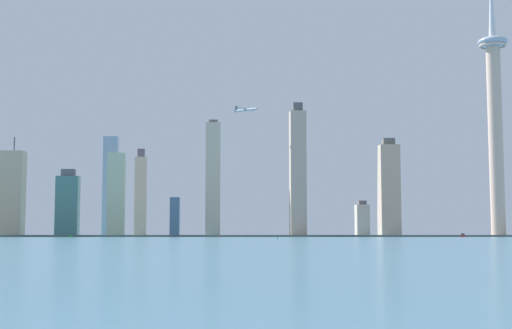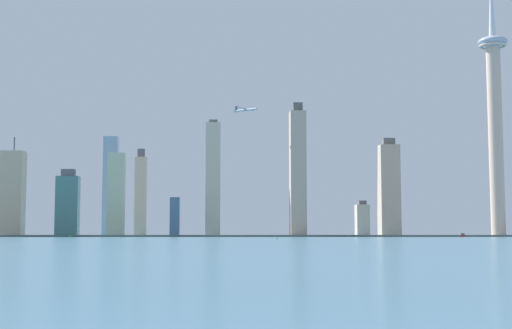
{
  "view_description": "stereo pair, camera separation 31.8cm",
  "coord_description": "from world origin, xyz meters",
  "px_view_note": "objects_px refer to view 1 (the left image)",
  "views": [
    {
      "loc": [
        -35.3,
        -441.33,
        4.0
      ],
      "look_at": [
        8.26,
        418.69,
        86.16
      ],
      "focal_mm": 50.82,
      "sensor_mm": 36.0,
      "label": 1
    },
    {
      "loc": [
        -34.98,
        -441.35,
        4.0
      ],
      "look_at": [
        8.26,
        418.69,
        86.16
      ],
      "focal_mm": 50.82,
      "sensor_mm": 36.0,
      "label": 2
    }
  ],
  "objects_px": {
    "observation_tower": "(495,109)",
    "airplane": "(246,110)",
    "skyscraper_4": "(213,179)",
    "skyscraper_6": "(175,217)",
    "channel_buoy_2": "(70,236)",
    "skyscraper_2": "(13,194)",
    "skyscraper_5": "(141,195)",
    "channel_buoy_1": "(277,238)",
    "skyscraper_0": "(116,195)",
    "skyscraper_10": "(389,189)",
    "boat_2": "(463,236)",
    "skyscraper_8": "(362,220)",
    "skyscraper_1": "(68,205)",
    "channel_buoy_0": "(220,237)",
    "skyscraper_9": "(110,186)",
    "skyscraper_3": "(298,172)"
  },
  "relations": [
    {
      "from": "skyscraper_3",
      "to": "boat_2",
      "type": "bearing_deg",
      "value": -24.42
    },
    {
      "from": "skyscraper_5",
      "to": "skyscraper_10",
      "type": "xyz_separation_m",
      "value": [
        338.43,
        -7.27,
        8.31
      ]
    },
    {
      "from": "skyscraper_1",
      "to": "airplane",
      "type": "relative_size",
      "value": 2.72
    },
    {
      "from": "observation_tower",
      "to": "airplane",
      "type": "xyz_separation_m",
      "value": [
        -309.42,
        19.23,
        -0.93
      ]
    },
    {
      "from": "observation_tower",
      "to": "boat_2",
      "type": "xyz_separation_m",
      "value": [
        -69.75,
        -73.91,
        -157.18
      ]
    },
    {
      "from": "boat_2",
      "to": "skyscraper_5",
      "type": "bearing_deg",
      "value": 90.67
    },
    {
      "from": "skyscraper_9",
      "to": "skyscraper_10",
      "type": "bearing_deg",
      "value": 2.27
    },
    {
      "from": "skyscraper_4",
      "to": "skyscraper_6",
      "type": "relative_size",
      "value": 3.08
    },
    {
      "from": "skyscraper_1",
      "to": "channel_buoy_1",
      "type": "distance_m",
      "value": 470.9
    },
    {
      "from": "skyscraper_4",
      "to": "channel_buoy_0",
      "type": "height_order",
      "value": "skyscraper_4"
    },
    {
      "from": "boat_2",
      "to": "channel_buoy_0",
      "type": "distance_m",
      "value": 285.98
    },
    {
      "from": "skyscraper_5",
      "to": "channel_buoy_2",
      "type": "relative_size",
      "value": 40.05
    },
    {
      "from": "skyscraper_0",
      "to": "skyscraper_6",
      "type": "xyz_separation_m",
      "value": [
        72.14,
        24.61,
        -27.19
      ]
    },
    {
      "from": "channel_buoy_0",
      "to": "channel_buoy_1",
      "type": "height_order",
      "value": "channel_buoy_1"
    },
    {
      "from": "boat_2",
      "to": "skyscraper_8",
      "type": "bearing_deg",
      "value": 57.62
    },
    {
      "from": "skyscraper_0",
      "to": "skyscraper_10",
      "type": "relative_size",
      "value": 0.78
    },
    {
      "from": "skyscraper_8",
      "to": "boat_2",
      "type": "relative_size",
      "value": 3.18
    },
    {
      "from": "observation_tower",
      "to": "skyscraper_2",
      "type": "xyz_separation_m",
      "value": [
        -600.43,
        46.55,
        -105.19
      ]
    },
    {
      "from": "skyscraper_9",
      "to": "skyscraper_10",
      "type": "height_order",
      "value": "skyscraper_10"
    },
    {
      "from": "skyscraper_8",
      "to": "channel_buoy_2",
      "type": "height_order",
      "value": "skyscraper_8"
    },
    {
      "from": "skyscraper_3",
      "to": "skyscraper_10",
      "type": "relative_size",
      "value": 1.22
    },
    {
      "from": "skyscraper_2",
      "to": "airplane",
      "type": "bearing_deg",
      "value": -5.36
    },
    {
      "from": "observation_tower",
      "to": "channel_buoy_2",
      "type": "xyz_separation_m",
      "value": [
        -484.63,
        -166.14,
        -157.19
      ]
    },
    {
      "from": "skyscraper_2",
      "to": "skyscraper_5",
      "type": "distance_m",
      "value": 165.86
    },
    {
      "from": "skyscraper_1",
      "to": "skyscraper_8",
      "type": "xyz_separation_m",
      "value": [
        376.2,
        28.97,
        -17.51
      ]
    },
    {
      "from": "skyscraper_10",
      "to": "channel_buoy_1",
      "type": "bearing_deg",
      "value": -111.95
    },
    {
      "from": "skyscraper_5",
      "to": "skyscraper_9",
      "type": "bearing_deg",
      "value": -149.38
    },
    {
      "from": "skyscraper_6",
      "to": "channel_buoy_2",
      "type": "distance_m",
      "value": 246.5
    },
    {
      "from": "channel_buoy_2",
      "to": "airplane",
      "type": "height_order",
      "value": "airplane"
    },
    {
      "from": "skyscraper_6",
      "to": "skyscraper_8",
      "type": "distance_m",
      "value": 244.14
    },
    {
      "from": "channel_buoy_0",
      "to": "skyscraper_6",
      "type": "bearing_deg",
      "value": 104.16
    },
    {
      "from": "skyscraper_2",
      "to": "channel_buoy_1",
      "type": "bearing_deg",
      "value": -54.29
    },
    {
      "from": "skyscraper_4",
      "to": "skyscraper_8",
      "type": "relative_size",
      "value": 3.29
    },
    {
      "from": "channel_buoy_1",
      "to": "channel_buoy_2",
      "type": "height_order",
      "value": "channel_buoy_2"
    },
    {
      "from": "skyscraper_1",
      "to": "skyscraper_5",
      "type": "bearing_deg",
      "value": 41.46
    },
    {
      "from": "skyscraper_10",
      "to": "skyscraper_1",
      "type": "bearing_deg",
      "value": -171.15
    },
    {
      "from": "skyscraper_2",
      "to": "channel_buoy_2",
      "type": "height_order",
      "value": "skyscraper_2"
    },
    {
      "from": "skyscraper_2",
      "to": "skyscraper_8",
      "type": "height_order",
      "value": "skyscraper_2"
    },
    {
      "from": "skyscraper_5",
      "to": "airplane",
      "type": "height_order",
      "value": "airplane"
    },
    {
      "from": "channel_buoy_2",
      "to": "airplane",
      "type": "relative_size",
      "value": 0.1
    },
    {
      "from": "skyscraper_2",
      "to": "skyscraper_10",
      "type": "relative_size",
      "value": 0.93
    },
    {
      "from": "skyscraper_1",
      "to": "skyscraper_10",
      "type": "bearing_deg",
      "value": 8.85
    },
    {
      "from": "skyscraper_10",
      "to": "airplane",
      "type": "relative_size",
      "value": 4.35
    },
    {
      "from": "observation_tower",
      "to": "skyscraper_6",
      "type": "xyz_separation_m",
      "value": [
        -398.67,
        63.68,
        -133.62
      ]
    },
    {
      "from": "skyscraper_6",
      "to": "airplane",
      "type": "height_order",
      "value": "airplane"
    },
    {
      "from": "skyscraper_3",
      "to": "skyscraper_6",
      "type": "relative_size",
      "value": 3.28
    },
    {
      "from": "observation_tower",
      "to": "skyscraper_6",
      "type": "bearing_deg",
      "value": 170.93
    },
    {
      "from": "airplane",
      "to": "skyscraper_4",
      "type": "bearing_deg",
      "value": 158.89
    },
    {
      "from": "skyscraper_10",
      "to": "channel_buoy_1",
      "type": "relative_size",
      "value": 71.09
    },
    {
      "from": "channel_buoy_0",
      "to": "skyscraper_10",
      "type": "bearing_deg",
      "value": 49.28
    }
  ]
}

